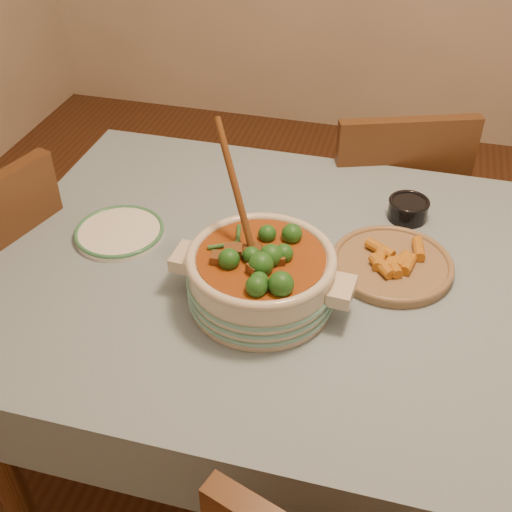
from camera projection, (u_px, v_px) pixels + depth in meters
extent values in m
plane|color=#492515|center=(321.00, 466.00, 1.96)|extent=(4.50, 4.50, 0.00)
cube|color=brown|center=(340.00, 287.00, 1.51)|extent=(1.60, 1.00, 0.05)
cube|color=#7D91A2|center=(341.00, 278.00, 1.49)|extent=(1.68, 1.08, 0.01)
cylinder|color=brown|center=(3.00, 465.00, 1.56)|extent=(0.07, 0.07, 0.70)
cylinder|color=brown|center=(141.00, 254.00, 2.21)|extent=(0.07, 0.07, 0.70)
cylinder|color=beige|center=(261.00, 280.00, 1.39)|extent=(0.33, 0.33, 0.12)
torus|color=beige|center=(261.00, 258.00, 1.35)|extent=(0.32, 0.32, 0.02)
cube|color=beige|center=(341.00, 291.00, 1.33)|extent=(0.06, 0.09, 0.03)
cube|color=beige|center=(186.00, 257.00, 1.42)|extent=(0.06, 0.09, 0.03)
cylinder|color=#974316|center=(261.00, 261.00, 1.35)|extent=(0.27, 0.27, 0.02)
cylinder|color=white|center=(120.00, 233.00, 1.61)|extent=(0.23, 0.23, 0.02)
torus|color=#3A8057|center=(119.00, 231.00, 1.61)|extent=(0.22, 0.22, 0.01)
cylinder|color=black|center=(408.00, 210.00, 1.66)|extent=(0.12, 0.12, 0.05)
torus|color=black|center=(409.00, 202.00, 1.64)|extent=(0.11, 0.11, 0.01)
cylinder|color=black|center=(409.00, 205.00, 1.65)|extent=(0.09, 0.09, 0.01)
cylinder|color=#917550|center=(392.00, 265.00, 1.50)|extent=(0.35, 0.35, 0.02)
torus|color=#917550|center=(392.00, 262.00, 1.50)|extent=(0.29, 0.29, 0.02)
cube|color=#513518|center=(377.00, 211.00, 2.24)|extent=(0.53, 0.53, 0.04)
cube|color=#513518|center=(401.00, 186.00, 1.96)|extent=(0.40, 0.18, 0.45)
cylinder|color=#513518|center=(404.00, 230.00, 2.54)|extent=(0.04, 0.04, 0.45)
cylinder|color=#513518|center=(315.00, 235.00, 2.51)|extent=(0.04, 0.04, 0.45)
cylinder|color=#513518|center=(432.00, 290.00, 2.26)|extent=(0.04, 0.04, 0.45)
cylinder|color=#513518|center=(332.00, 296.00, 2.23)|extent=(0.04, 0.04, 0.45)
cube|color=#513518|center=(1.00, 268.00, 1.61)|extent=(0.15, 0.43, 0.46)
cylinder|color=#513518|center=(80.00, 348.00, 2.03)|extent=(0.04, 0.04, 0.46)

